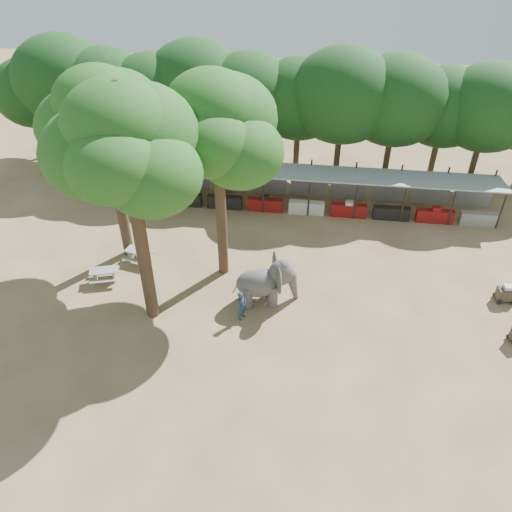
# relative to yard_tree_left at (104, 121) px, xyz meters

# --- Properties ---
(ground) EXTENTS (100.00, 100.00, 0.00)m
(ground) POSITION_rel_yard_tree_left_xyz_m (9.13, -7.19, -8.20)
(ground) COLOR brown
(ground) RESTS_ON ground
(vendor_stalls) EXTENTS (28.00, 2.99, 2.80)m
(vendor_stalls) POSITION_rel_yard_tree_left_xyz_m (9.13, 6.65, -7.02)
(vendor_stalls) COLOR #919398
(vendor_stalls) RESTS_ON ground
(yard_tree_left) EXTENTS (7.10, 6.90, 11.02)m
(yard_tree_left) POSITION_rel_yard_tree_left_xyz_m (0.00, 0.00, 0.00)
(yard_tree_left) COLOR #332316
(yard_tree_left) RESTS_ON ground
(yard_tree_center) EXTENTS (7.10, 6.90, 12.04)m
(yard_tree_center) POSITION_rel_yard_tree_left_xyz_m (3.00, -5.00, 1.01)
(yard_tree_center) COLOR #332316
(yard_tree_center) RESTS_ON ground
(yard_tree_back) EXTENTS (7.10, 6.90, 11.36)m
(yard_tree_back) POSITION_rel_yard_tree_left_xyz_m (6.00, -1.00, 0.34)
(yard_tree_back) COLOR #332316
(yard_tree_back) RESTS_ON ground
(backdrop_trees) EXTENTS (46.46, 5.95, 8.33)m
(backdrop_trees) POSITION_rel_yard_tree_left_xyz_m (9.13, 11.81, -2.69)
(backdrop_trees) COLOR #332316
(backdrop_trees) RESTS_ON ground
(elephant) EXTENTS (3.52, 2.59, 2.61)m
(elephant) POSITION_rel_yard_tree_left_xyz_m (8.86, -3.41, -6.89)
(elephant) COLOR #474444
(elephant) RESTS_ON ground
(handler) EXTENTS (0.62, 0.72, 1.67)m
(handler) POSITION_rel_yard_tree_left_xyz_m (7.76, -4.91, -7.36)
(handler) COLOR #26384C
(handler) RESTS_ON ground
(picnic_table_near) EXTENTS (1.86, 1.76, 0.77)m
(picnic_table_near) POSITION_rel_yard_tree_left_xyz_m (-0.30, -2.92, -7.70)
(picnic_table_near) COLOR gray
(picnic_table_near) RESTS_ON ground
(picnic_table_far) EXTENTS (1.83, 1.71, 0.78)m
(picnic_table_far) POSITION_rel_yard_tree_left_xyz_m (1.04, -0.90, -7.69)
(picnic_table_far) COLOR gray
(picnic_table_far) RESTS_ON ground
(cart_back) EXTENTS (1.09, 0.76, 1.02)m
(cart_back) POSITION_rel_yard_tree_left_xyz_m (21.50, -1.78, -7.70)
(cart_back) COLOR #322A22
(cart_back) RESTS_ON ground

